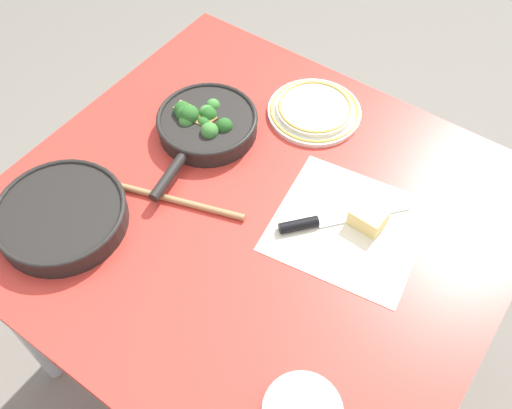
{
  "coord_description": "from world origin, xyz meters",
  "views": [
    {
      "loc": [
        -0.42,
        0.6,
        1.78
      ],
      "look_at": [
        0.0,
        0.0,
        0.79
      ],
      "focal_mm": 40.0,
      "sensor_mm": 36.0,
      "label": 1
    }
  ],
  "objects_px": {
    "dinner_plate_stack": "(314,110)",
    "skillet_eggs": "(60,216)",
    "cheese_block": "(368,218)",
    "skillet_broccoli": "(205,123)",
    "wooden_spoon": "(138,190)",
    "grater_knife": "(326,220)"
  },
  "relations": [
    {
      "from": "dinner_plate_stack",
      "to": "skillet_eggs",
      "type": "bearing_deg",
      "value": 66.15
    },
    {
      "from": "cheese_block",
      "to": "dinner_plate_stack",
      "type": "height_order",
      "value": "cheese_block"
    },
    {
      "from": "skillet_broccoli",
      "to": "cheese_block",
      "type": "relative_size",
      "value": 5.05
    },
    {
      "from": "wooden_spoon",
      "to": "dinner_plate_stack",
      "type": "bearing_deg",
      "value": -131.23
    },
    {
      "from": "skillet_eggs",
      "to": "cheese_block",
      "type": "relative_size",
      "value": 4.85
    },
    {
      "from": "skillet_broccoli",
      "to": "skillet_eggs",
      "type": "xyz_separation_m",
      "value": [
        0.08,
        0.39,
        -0.0
      ]
    },
    {
      "from": "cheese_block",
      "to": "wooden_spoon",
      "type": "bearing_deg",
      "value": 26.0
    },
    {
      "from": "skillet_eggs",
      "to": "wooden_spoon",
      "type": "xyz_separation_m",
      "value": [
        -0.08,
        -0.16,
        -0.02
      ]
    },
    {
      "from": "skillet_broccoli",
      "to": "wooden_spoon",
      "type": "xyz_separation_m",
      "value": [
        0.01,
        0.23,
        -0.02
      ]
    },
    {
      "from": "wooden_spoon",
      "to": "grater_knife",
      "type": "height_order",
      "value": "grater_knife"
    },
    {
      "from": "skillet_broccoli",
      "to": "skillet_eggs",
      "type": "relative_size",
      "value": 1.04
    },
    {
      "from": "dinner_plate_stack",
      "to": "grater_knife",
      "type": "bearing_deg",
      "value": 126.19
    },
    {
      "from": "skillet_eggs",
      "to": "dinner_plate_stack",
      "type": "height_order",
      "value": "skillet_eggs"
    },
    {
      "from": "skillet_eggs",
      "to": "cheese_block",
      "type": "distance_m",
      "value": 0.65
    },
    {
      "from": "cheese_block",
      "to": "dinner_plate_stack",
      "type": "bearing_deg",
      "value": -38.96
    },
    {
      "from": "grater_knife",
      "to": "dinner_plate_stack",
      "type": "distance_m",
      "value": 0.33
    },
    {
      "from": "skillet_eggs",
      "to": "cheese_block",
      "type": "bearing_deg",
      "value": 164.47
    },
    {
      "from": "dinner_plate_stack",
      "to": "cheese_block",
      "type": "bearing_deg",
      "value": 141.04
    },
    {
      "from": "skillet_eggs",
      "to": "grater_knife",
      "type": "bearing_deg",
      "value": 164.7
    },
    {
      "from": "skillet_eggs",
      "to": "wooden_spoon",
      "type": "bearing_deg",
      "value": -166.72
    },
    {
      "from": "cheese_block",
      "to": "dinner_plate_stack",
      "type": "distance_m",
      "value": 0.35
    },
    {
      "from": "skillet_broccoli",
      "to": "skillet_eggs",
      "type": "height_order",
      "value": "skillet_broccoli"
    }
  ]
}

